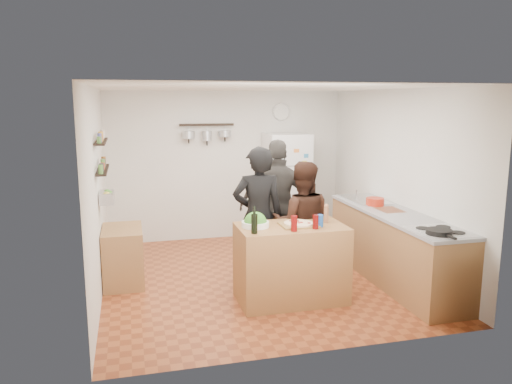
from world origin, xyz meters
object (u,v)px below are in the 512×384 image
object	(u,v)px
prep_island	(291,263)
skillet	(439,232)
person_left	(258,216)
salad_bowl	(255,224)
wine_bottle	(254,224)
salt_canister	(320,221)
side_table	(123,256)
wall_clock	(281,112)
person_center	(302,224)
fridge	(286,187)
person_back	(278,206)
red_bowl	(375,202)
pepper_mill	(326,215)
counter_run	(394,247)

from	to	relation	value
prep_island	skillet	xyz separation A→B (m)	(1.41, -0.79, 0.49)
person_left	skillet	size ratio (longest dim) A/B	6.40
salad_bowl	wine_bottle	world-z (taller)	wine_bottle
salt_canister	side_table	bearing A→B (deg)	151.79
salad_bowl	wall_clock	xyz separation A→B (m)	(1.18, 2.87, 1.21)
person_center	skillet	xyz separation A→B (m)	(1.12, -1.27, 0.15)
salad_bowl	salt_canister	distance (m)	0.74
person_left	side_table	distance (m)	1.83
wine_bottle	wall_clock	world-z (taller)	wall_clock
skillet	wall_clock	size ratio (longest dim) A/B	0.93
fridge	wall_clock	distance (m)	1.29
person_back	skillet	size ratio (longest dim) A/B	6.55
salt_canister	red_bowl	bearing A→B (deg)	37.23
wall_clock	salad_bowl	bearing A→B (deg)	-112.45
person_back	side_table	xyz separation A→B (m)	(-2.08, 0.03, -0.55)
person_center	fridge	distance (m)	2.16
person_left	fridge	distance (m)	2.21
pepper_mill	salt_canister	distance (m)	0.23
salad_bowl	red_bowl	distance (m)	2.02
person_center	fridge	world-z (taller)	fridge
person_back	wine_bottle	bearing A→B (deg)	82.06
salt_canister	person_back	xyz separation A→B (m)	(-0.14, 1.16, -0.07)
prep_island	person_left	world-z (taller)	person_left
wine_bottle	person_left	bearing A→B (deg)	72.68
wine_bottle	person_back	xyz separation A→B (m)	(0.66, 1.26, -0.10)
person_left	person_back	size ratio (longest dim) A/B	0.98
person_center	side_table	size ratio (longest dim) A/B	2.00
red_bowl	salad_bowl	bearing A→B (deg)	-159.23
counter_run	red_bowl	distance (m)	0.71
side_table	person_center	bearing A→B (deg)	-14.84
person_center	fridge	bearing A→B (deg)	-85.45
skillet	person_left	bearing A→B (deg)	139.53
wine_bottle	fridge	size ratio (longest dim) A/B	0.12
prep_island	red_bowl	world-z (taller)	red_bowl
person_center	red_bowl	xyz separation A→B (m)	(1.17, 0.28, 0.17)
prep_island	salt_canister	world-z (taller)	salt_canister
skillet	fridge	world-z (taller)	fridge
wine_bottle	fridge	bearing A→B (deg)	65.75
counter_run	side_table	size ratio (longest dim) A/B	3.29
wine_bottle	fridge	distance (m)	3.08
person_center	wall_clock	distance (m)	2.82
pepper_mill	side_table	world-z (taller)	pepper_mill
person_left	salt_canister	bearing A→B (deg)	132.29
salad_bowl	counter_run	distance (m)	2.01
salad_bowl	skillet	xyz separation A→B (m)	(1.83, -0.84, 0.01)
counter_run	side_table	world-z (taller)	counter_run
person_center	wall_clock	size ratio (longest dim) A/B	5.32
person_back	counter_run	size ratio (longest dim) A/B	0.70
salad_bowl	side_table	bearing A→B (deg)	145.79
red_bowl	wall_clock	world-z (taller)	wall_clock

